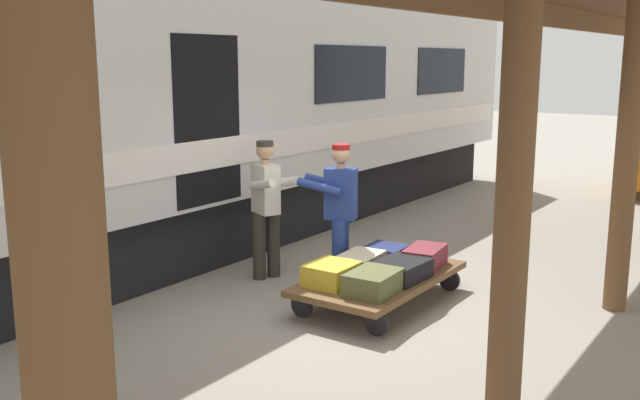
{
  "coord_description": "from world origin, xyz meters",
  "views": [
    {
      "loc": [
        -3.6,
        6.15,
        2.67
      ],
      "look_at": [
        0.74,
        -0.1,
        1.15
      ],
      "focal_mm": 39.8,
      "sensor_mm": 36.0,
      "label": 1
    }
  ],
  "objects_px": {
    "train_car": "(123,107)",
    "suitcase_burgundy_valise": "(425,257)",
    "suitcase_navy_fabric": "(386,253)",
    "luggage_cart": "(380,279)",
    "suitcase_cream_canvas": "(360,262)",
    "porter_in_overalls": "(339,210)",
    "suitcase_black_hardshell": "(401,270)",
    "suitcase_olive_duffel": "(373,282)",
    "porter_by_door": "(267,205)",
    "suitcase_yellow_case": "(332,274)"
  },
  "relations": [
    {
      "from": "suitcase_navy_fabric",
      "to": "suitcase_yellow_case",
      "type": "bearing_deg",
      "value": 90.0
    },
    {
      "from": "suitcase_black_hardshell",
      "to": "suitcase_yellow_case",
      "type": "relative_size",
      "value": 1.18
    },
    {
      "from": "train_car",
      "to": "luggage_cart",
      "type": "bearing_deg",
      "value": -173.68
    },
    {
      "from": "suitcase_yellow_case",
      "to": "porter_in_overalls",
      "type": "xyz_separation_m",
      "value": [
        0.46,
        -0.85,
        0.49
      ]
    },
    {
      "from": "porter_by_door",
      "to": "train_car",
      "type": "bearing_deg",
      "value": 11.51
    },
    {
      "from": "suitcase_black_hardshell",
      "to": "train_car",
      "type": "bearing_deg",
      "value": 5.91
    },
    {
      "from": "suitcase_black_hardshell",
      "to": "suitcase_burgundy_valise",
      "type": "bearing_deg",
      "value": -90.0
    },
    {
      "from": "suitcase_black_hardshell",
      "to": "suitcase_burgundy_valise",
      "type": "relative_size",
      "value": 1.05
    },
    {
      "from": "suitcase_burgundy_valise",
      "to": "porter_by_door",
      "type": "relative_size",
      "value": 0.35
    },
    {
      "from": "suitcase_cream_canvas",
      "to": "suitcase_burgundy_valise",
      "type": "bearing_deg",
      "value": -131.37
    },
    {
      "from": "suitcase_olive_duffel",
      "to": "suitcase_yellow_case",
      "type": "relative_size",
      "value": 1.12
    },
    {
      "from": "suitcase_olive_duffel",
      "to": "suitcase_black_hardshell",
      "type": "height_order",
      "value": "suitcase_olive_duffel"
    },
    {
      "from": "luggage_cart",
      "to": "suitcase_cream_canvas",
      "type": "bearing_deg",
      "value": -0.0
    },
    {
      "from": "suitcase_navy_fabric",
      "to": "porter_in_overalls",
      "type": "distance_m",
      "value": 0.76
    },
    {
      "from": "suitcase_burgundy_valise",
      "to": "suitcase_navy_fabric",
      "type": "relative_size",
      "value": 1.29
    },
    {
      "from": "train_car",
      "to": "suitcase_yellow_case",
      "type": "distance_m",
      "value": 3.76
    },
    {
      "from": "porter_by_door",
      "to": "suitcase_navy_fabric",
      "type": "bearing_deg",
      "value": -157.15
    },
    {
      "from": "suitcase_black_hardshell",
      "to": "suitcase_navy_fabric",
      "type": "xyz_separation_m",
      "value": [
        0.51,
        -0.58,
        -0.02
      ]
    },
    {
      "from": "porter_in_overalls",
      "to": "porter_by_door",
      "type": "bearing_deg",
      "value": 16.04
    },
    {
      "from": "suitcase_yellow_case",
      "to": "suitcase_navy_fabric",
      "type": "distance_m",
      "value": 1.16
    },
    {
      "from": "luggage_cart",
      "to": "porter_in_overalls",
      "type": "distance_m",
      "value": 1.01
    },
    {
      "from": "luggage_cart",
      "to": "suitcase_black_hardshell",
      "type": "xyz_separation_m",
      "value": [
        -0.26,
        -0.0,
        0.15
      ]
    },
    {
      "from": "porter_by_door",
      "to": "suitcase_yellow_case",
      "type": "bearing_deg",
      "value": 156.38
    },
    {
      "from": "suitcase_olive_duffel",
      "to": "porter_by_door",
      "type": "height_order",
      "value": "porter_by_door"
    },
    {
      "from": "train_car",
      "to": "luggage_cart",
      "type": "distance_m",
      "value": 4.08
    },
    {
      "from": "suitcase_burgundy_valise",
      "to": "train_car",
      "type": "bearing_deg",
      "value": 14.17
    },
    {
      "from": "suitcase_olive_duffel",
      "to": "suitcase_yellow_case",
      "type": "xyz_separation_m",
      "value": [
        0.51,
        0.0,
        -0.0
      ]
    },
    {
      "from": "suitcase_black_hardshell",
      "to": "porter_in_overalls",
      "type": "bearing_deg",
      "value": -15.25
    },
    {
      "from": "suitcase_cream_canvas",
      "to": "porter_in_overalls",
      "type": "relative_size",
      "value": 0.34
    },
    {
      "from": "luggage_cart",
      "to": "suitcase_navy_fabric",
      "type": "xyz_separation_m",
      "value": [
        0.26,
        -0.58,
        0.13
      ]
    },
    {
      "from": "luggage_cart",
      "to": "suitcase_burgundy_valise",
      "type": "relative_size",
      "value": 3.59
    },
    {
      "from": "train_car",
      "to": "suitcase_olive_duffel",
      "type": "relative_size",
      "value": 31.18
    },
    {
      "from": "train_car",
      "to": "suitcase_navy_fabric",
      "type": "relative_size",
      "value": 40.27
    },
    {
      "from": "suitcase_navy_fabric",
      "to": "suitcase_burgundy_valise",
      "type": "bearing_deg",
      "value": 180.0
    },
    {
      "from": "luggage_cart",
      "to": "suitcase_black_hardshell",
      "type": "relative_size",
      "value": 3.44
    },
    {
      "from": "suitcase_cream_canvas",
      "to": "suitcase_yellow_case",
      "type": "bearing_deg",
      "value": 90.0
    },
    {
      "from": "train_car",
      "to": "suitcase_burgundy_valise",
      "type": "distance_m",
      "value": 4.34
    },
    {
      "from": "suitcase_black_hardshell",
      "to": "suitcase_yellow_case",
      "type": "bearing_deg",
      "value": 48.63
    },
    {
      "from": "suitcase_black_hardshell",
      "to": "porter_in_overalls",
      "type": "relative_size",
      "value": 0.36
    },
    {
      "from": "train_car",
      "to": "suitcase_burgundy_valise",
      "type": "bearing_deg",
      "value": -165.83
    },
    {
      "from": "suitcase_cream_canvas",
      "to": "porter_by_door",
      "type": "distance_m",
      "value": 1.44
    },
    {
      "from": "train_car",
      "to": "suitcase_cream_canvas",
      "type": "distance_m",
      "value": 3.78
    },
    {
      "from": "suitcase_olive_duffel",
      "to": "suitcase_yellow_case",
      "type": "bearing_deg",
      "value": 0.0
    },
    {
      "from": "suitcase_navy_fabric",
      "to": "porter_by_door",
      "type": "relative_size",
      "value": 0.27
    },
    {
      "from": "suitcase_yellow_case",
      "to": "train_car",
      "type": "bearing_deg",
      "value": -2.99
    },
    {
      "from": "suitcase_navy_fabric",
      "to": "porter_by_door",
      "type": "xyz_separation_m",
      "value": [
        1.35,
        0.57,
        0.52
      ]
    },
    {
      "from": "luggage_cart",
      "to": "train_car",
      "type": "bearing_deg",
      "value": 6.32
    },
    {
      "from": "porter_in_overalls",
      "to": "porter_by_door",
      "type": "xyz_separation_m",
      "value": [
        0.89,
        0.26,
        0.0
      ]
    },
    {
      "from": "suitcase_olive_duffel",
      "to": "suitcase_navy_fabric",
      "type": "distance_m",
      "value": 1.27
    },
    {
      "from": "porter_by_door",
      "to": "suitcase_olive_duffel",
      "type": "bearing_deg",
      "value": 162.4
    }
  ]
}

